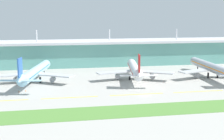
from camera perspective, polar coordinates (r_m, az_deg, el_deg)
The scene contains 11 objects.
ground_plane at distance 162.41m, azimuth 5.74°, elevation -4.58°, with size 600.00×600.00×0.00m, color #A8A59E.
terminal_building at distance 259.99m, azimuth -0.68°, elevation 3.18°, with size 288.00×34.00×28.77m.
airliner_near_middle at distance 196.53m, azimuth -13.54°, elevation -0.35°, with size 47.84×68.22×18.90m.
airliner_center at distance 200.77m, azimuth 4.07°, elevation 0.11°, with size 48.12×59.79×18.90m.
airliner_far_middle at distance 216.08m, azimuth 17.44°, elevation 0.38°, with size 48.71×69.94×18.90m.
taxiway_stripe_mid_west at distance 159.27m, azimuth -7.52°, elevation -4.90°, with size 28.00×0.70×0.04m, color yellow.
taxiway_stripe_centre at distance 164.52m, azimuth 4.42°, elevation -4.36°, with size 28.00×0.70×0.04m, color yellow.
taxiway_stripe_mid_east at distance 176.29m, azimuth 15.18°, elevation -3.72°, with size 28.00×0.70×0.04m, color yellow.
grass_verge at distance 140.62m, azimuth 8.49°, elevation -6.91°, with size 300.00×18.00×0.10m, color #518438.
safety_cone_left_wingtip at distance 176.60m, azimuth -15.16°, elevation -3.58°, with size 0.56×0.56×0.70m, color orange.
safety_cone_nose_front at distance 175.33m, azimuth -16.25°, elevation -3.73°, with size 0.56×0.56×0.70m, color orange.
Camera 1 is at (-45.00, -150.73, 40.41)m, focal length 51.28 mm.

